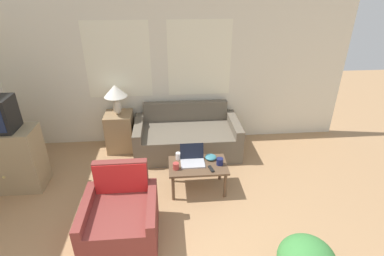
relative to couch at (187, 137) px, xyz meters
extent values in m
cube|color=silver|center=(-0.35, 0.49, 1.04)|extent=(6.57, 0.05, 2.60)
cube|color=white|center=(-1.13, 0.47, 1.29)|extent=(1.10, 0.01, 1.30)
cube|color=white|center=(0.26, 0.47, 1.29)|extent=(1.10, 0.01, 1.30)
cube|color=#665B4C|center=(0.00, -0.06, -0.04)|extent=(1.52, 0.95, 0.44)
cube|color=#665B4C|center=(0.00, 0.35, 0.14)|extent=(1.52, 0.12, 0.80)
cube|color=#665B4C|center=(-0.83, -0.06, 0.03)|extent=(0.14, 0.95, 0.59)
cube|color=#665B4C|center=(0.83, -0.06, 0.03)|extent=(0.14, 0.95, 0.59)
cube|color=brown|center=(-0.92, -1.98, -0.05)|extent=(0.65, 0.84, 0.43)
cube|color=brown|center=(-0.92, -1.60, 0.17)|extent=(0.65, 0.10, 0.86)
cube|color=brown|center=(-1.29, -1.98, 0.01)|extent=(0.10, 0.84, 0.55)
cube|color=brown|center=(-0.54, -1.98, 0.01)|extent=(0.10, 0.84, 0.55)
cube|color=red|center=(-0.92, -1.66, 0.27)|extent=(0.64, 0.01, 0.62)
cube|color=#998460|center=(-2.64, -0.82, 0.21)|extent=(0.90, 0.46, 0.95)
sphere|color=tan|center=(-2.64, -1.05, 0.07)|extent=(0.04, 0.04, 0.04)
cube|color=#937551|center=(-1.19, 0.16, 0.09)|extent=(0.47, 0.47, 0.70)
ellipsoid|color=beige|center=(-1.19, 0.16, 0.57)|extent=(0.14, 0.14, 0.26)
cylinder|color=tan|center=(-1.19, 0.16, 0.73)|extent=(0.02, 0.02, 0.06)
cone|color=white|center=(-1.19, 0.16, 0.86)|extent=(0.38, 0.38, 0.20)
cube|color=brown|center=(0.08, -1.12, 0.15)|extent=(0.83, 0.52, 0.03)
cylinder|color=brown|center=(-0.29, -1.33, -0.06)|extent=(0.04, 0.04, 0.40)
cylinder|color=brown|center=(0.45, -1.33, -0.06)|extent=(0.04, 0.04, 0.40)
cylinder|color=brown|center=(-0.29, -0.91, -0.06)|extent=(0.04, 0.04, 0.40)
cylinder|color=brown|center=(0.45, -0.91, -0.06)|extent=(0.04, 0.04, 0.40)
cube|color=#B7B7BC|center=(0.01, -1.10, 0.18)|extent=(0.34, 0.23, 0.02)
cube|color=black|center=(0.01, -0.95, 0.30)|extent=(0.34, 0.07, 0.23)
cylinder|color=white|center=(-0.19, -0.95, 0.22)|extent=(0.08, 0.08, 0.10)
cylinder|color=#191E4C|center=(0.39, -1.14, 0.22)|extent=(0.10, 0.10, 0.10)
cylinder|color=#B23D38|center=(-0.24, -1.20, 0.22)|extent=(0.09, 0.09, 0.10)
ellipsoid|color=teal|center=(0.28, -0.99, 0.20)|extent=(0.17, 0.17, 0.06)
cube|color=black|center=(0.25, -1.25, 0.18)|extent=(0.08, 0.16, 0.02)
camera|label=1|loc=(-0.31, -4.66, 2.58)|focal=28.00mm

